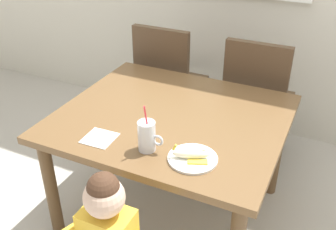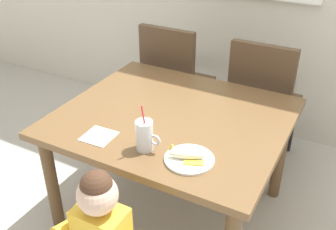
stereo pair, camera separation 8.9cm
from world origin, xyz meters
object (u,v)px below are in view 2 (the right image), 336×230
object	(u,v)px
dining_chair_left	(174,78)
milk_cup	(145,137)
snack_plate	(189,159)
paper_napkin	(99,136)
dining_table	(173,129)
dining_chair_right	(262,98)
peeled_banana	(188,155)

from	to	relation	value
dining_chair_left	milk_cup	xyz separation A→B (m)	(0.40, -1.08, 0.23)
snack_plate	paper_napkin	xyz separation A→B (m)	(-0.48, -0.04, -0.00)
dining_table	dining_chair_right	world-z (taller)	dining_chair_right
peeled_banana	paper_napkin	size ratio (longest dim) A/B	1.17
dining_table	milk_cup	size ratio (longest dim) A/B	4.84
dining_table	peeled_banana	xyz separation A→B (m)	(0.25, -0.34, 0.12)
dining_chair_left	peeled_banana	size ratio (longest dim) A/B	5.47
dining_table	milk_cup	bearing A→B (deg)	-84.84
paper_napkin	dining_table	bearing A→B (deg)	58.35
snack_plate	paper_napkin	bearing A→B (deg)	-175.77
dining_table	snack_plate	distance (m)	0.43
milk_cup	paper_napkin	world-z (taller)	milk_cup
dining_chair_right	paper_napkin	size ratio (longest dim) A/B	6.40
dining_chair_right	snack_plate	size ratio (longest dim) A/B	4.17
dining_chair_left	snack_plate	world-z (taller)	dining_chair_left
snack_plate	peeled_banana	size ratio (longest dim) A/B	1.31
dining_chair_right	paper_napkin	xyz separation A→B (m)	(-0.53, -1.10, 0.17)
dining_chair_left	peeled_banana	distance (m)	1.25
dining_chair_right	snack_plate	xyz separation A→B (m)	(-0.05, -1.07, 0.17)
dining_table	milk_cup	distance (m)	0.38
dining_chair_left	peeled_banana	bearing A→B (deg)	120.30
snack_plate	milk_cup	bearing A→B (deg)	-175.67
milk_cup	snack_plate	world-z (taller)	milk_cup
dining_chair_left	snack_plate	distance (m)	1.25
dining_chair_left	paper_napkin	xyz separation A→B (m)	(0.15, -1.10, 0.17)
dining_chair_left	paper_napkin	bearing A→B (deg)	97.59
dining_chair_right	peeled_banana	world-z (taller)	dining_chair_right
peeled_banana	paper_napkin	xyz separation A→B (m)	(-0.48, -0.03, -0.03)
dining_table	paper_napkin	xyz separation A→B (m)	(-0.23, -0.37, 0.09)
dining_table	snack_plate	xyz separation A→B (m)	(0.26, -0.33, 0.10)
dining_chair_right	peeled_banana	xyz separation A→B (m)	(-0.05, -1.07, 0.20)
dining_chair_left	snack_plate	xyz separation A→B (m)	(0.63, -1.07, 0.17)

